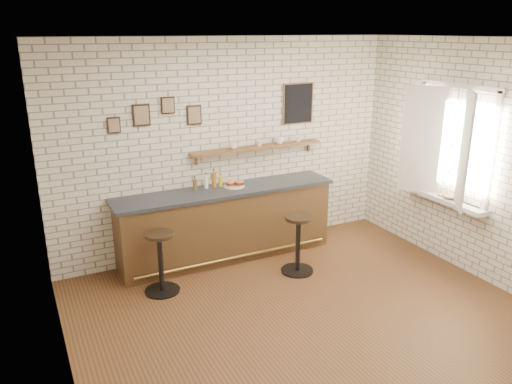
% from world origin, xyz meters
% --- Properties ---
extents(ground, '(5.00, 5.00, 0.00)m').
position_xyz_m(ground, '(0.00, 0.00, 0.00)').
color(ground, brown).
rests_on(ground, ground).
extents(bar_counter, '(3.10, 0.65, 1.01)m').
position_xyz_m(bar_counter, '(-0.19, 1.70, 0.51)').
color(bar_counter, '#52391E').
rests_on(bar_counter, ground).
extents(sandwich_plate, '(0.28, 0.28, 0.01)m').
position_xyz_m(sandwich_plate, '(-0.04, 1.74, 1.02)').
color(sandwich_plate, white).
rests_on(sandwich_plate, bar_counter).
extents(ciabatta_sandwich, '(0.25, 0.17, 0.08)m').
position_xyz_m(ciabatta_sandwich, '(-0.03, 1.74, 1.06)').
color(ciabatta_sandwich, tan).
rests_on(ciabatta_sandwich, sandwich_plate).
extents(potato_chips, '(0.26, 0.17, 0.00)m').
position_xyz_m(potato_chips, '(-0.06, 1.73, 1.02)').
color(potato_chips, gold).
rests_on(potato_chips, sandwich_plate).
extents(bitters_bottle_brown, '(0.06, 0.06, 0.19)m').
position_xyz_m(bitters_bottle_brown, '(-0.58, 1.84, 1.09)').
color(bitters_bottle_brown, brown).
rests_on(bitters_bottle_brown, bar_counter).
extents(bitters_bottle_white, '(0.06, 0.06, 0.22)m').
position_xyz_m(bitters_bottle_white, '(-0.41, 1.84, 1.10)').
color(bitters_bottle_white, white).
rests_on(bitters_bottle_white, bar_counter).
extents(bitters_bottle_amber, '(0.06, 0.06, 0.26)m').
position_xyz_m(bitters_bottle_amber, '(-0.30, 1.84, 1.12)').
color(bitters_bottle_amber, '#AC681B').
rests_on(bitters_bottle_amber, bar_counter).
extents(condiment_bottle_yellow, '(0.06, 0.06, 0.18)m').
position_xyz_m(condiment_bottle_yellow, '(-0.20, 1.84, 1.08)').
color(condiment_bottle_yellow, gold).
rests_on(condiment_bottle_yellow, bar_counter).
extents(bar_stool_left, '(0.43, 0.43, 0.78)m').
position_xyz_m(bar_stool_left, '(-1.30, 1.14, 0.42)').
color(bar_stool_left, black).
rests_on(bar_stool_left, ground).
extents(bar_stool_right, '(0.45, 0.45, 0.78)m').
position_xyz_m(bar_stool_right, '(0.47, 0.86, 0.42)').
color(bar_stool_right, black).
rests_on(bar_stool_right, ground).
extents(wall_shelf, '(2.00, 0.18, 0.18)m').
position_xyz_m(wall_shelf, '(0.40, 1.90, 1.48)').
color(wall_shelf, brown).
rests_on(wall_shelf, ground).
extents(shelf_cup_a, '(0.14, 0.14, 0.09)m').
position_xyz_m(shelf_cup_a, '(0.03, 1.90, 1.55)').
color(shelf_cup_a, white).
rests_on(shelf_cup_a, wall_shelf).
extents(shelf_cup_b, '(0.12, 0.12, 0.09)m').
position_xyz_m(shelf_cup_b, '(0.43, 1.90, 1.54)').
color(shelf_cup_b, white).
rests_on(shelf_cup_b, wall_shelf).
extents(shelf_cup_c, '(0.17, 0.17, 0.11)m').
position_xyz_m(shelf_cup_c, '(0.75, 1.90, 1.55)').
color(shelf_cup_c, white).
rests_on(shelf_cup_c, wall_shelf).
extents(shelf_cup_d, '(0.12, 0.12, 0.08)m').
position_xyz_m(shelf_cup_d, '(1.07, 1.90, 1.54)').
color(shelf_cup_d, white).
rests_on(shelf_cup_d, wall_shelf).
extents(back_wall_decor, '(2.96, 0.02, 0.56)m').
position_xyz_m(back_wall_decor, '(0.23, 1.98, 2.05)').
color(back_wall_decor, black).
rests_on(back_wall_decor, ground).
extents(window_sill, '(0.20, 1.35, 0.06)m').
position_xyz_m(window_sill, '(2.40, 0.30, 0.90)').
color(window_sill, white).
rests_on(window_sill, ground).
extents(casement_window, '(0.40, 1.30, 1.56)m').
position_xyz_m(casement_window, '(2.36, 0.30, 1.65)').
color(casement_window, white).
rests_on(casement_window, ground).
extents(book_lower, '(0.24, 0.29, 0.02)m').
position_xyz_m(book_lower, '(2.38, 0.24, 0.94)').
color(book_lower, tan).
rests_on(book_lower, window_sill).
extents(book_upper, '(0.28, 0.29, 0.02)m').
position_xyz_m(book_upper, '(2.38, 0.28, 0.96)').
color(book_upper, tan).
rests_on(book_upper, book_lower).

